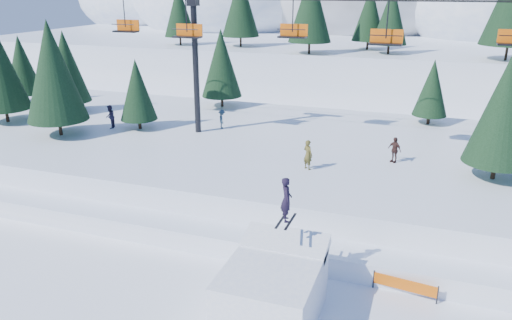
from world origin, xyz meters
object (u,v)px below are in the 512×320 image
(chairlift, at_px, (344,47))
(banner_near, at_px, (405,285))
(banner_far, at_px, (491,279))
(jump_kicker, at_px, (273,289))

(chairlift, height_order, banner_near, chairlift)
(chairlift, bearing_deg, banner_near, -67.21)
(chairlift, xyz_separation_m, banner_far, (9.22, -11.42, -8.78))
(banner_far, bearing_deg, banner_near, -153.44)
(chairlift, height_order, banner_far, chairlift)
(jump_kicker, relative_size, chairlift, 0.13)
(banner_near, bearing_deg, jump_kicker, -145.78)
(chairlift, distance_m, banner_far, 17.10)
(jump_kicker, xyz_separation_m, banner_far, (8.77, 5.30, -0.85))
(chairlift, bearing_deg, jump_kicker, -88.44)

